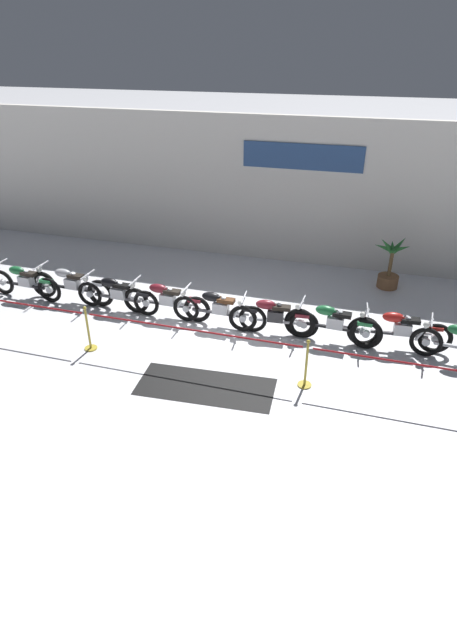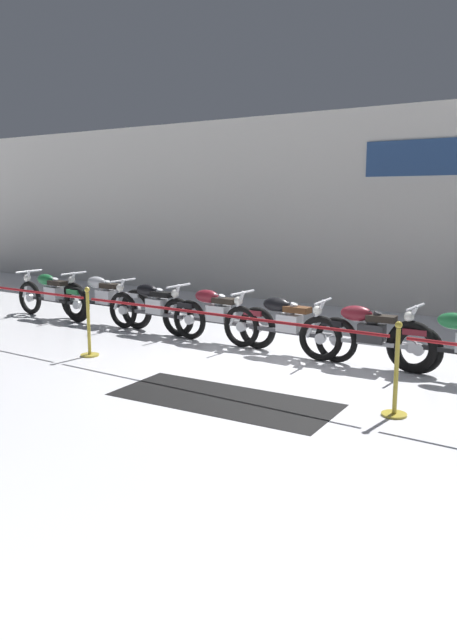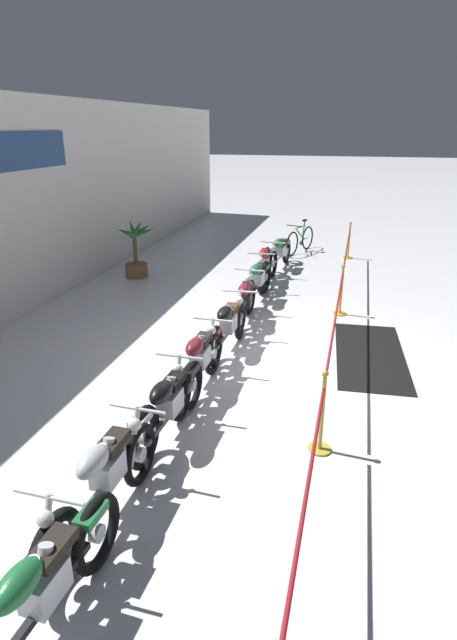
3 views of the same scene
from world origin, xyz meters
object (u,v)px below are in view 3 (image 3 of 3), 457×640
motorcycle_black_2 (168,407)px  bicycle (300,240)px  stanchion_far_left (329,360)px  motorcycle_black_4 (227,326)px  floor_banner (370,355)px  motorcycle_maroon_3 (199,361)px  motorcycle_silver_1 (105,478)px  stanchion_mid_left (321,424)px  stanchion_mid_right (341,298)px  motorcycle_green_0 (40,596)px  motorcycle_red_7 (264,264)px  motorcycle_maroon_5 (245,302)px  stanchion_far_right (349,246)px  potted_palm_left_of_row (136,251)px  motorcycle_green_8 (280,253)px  motorcycle_green_6 (257,282)px

motorcycle_black_2 → bicycle: 10.16m
stanchion_far_left → motorcycle_black_4: bearing=49.3°
floor_banner → motorcycle_maroon_3: bearing=123.3°
bicycle → motorcycle_silver_1: bearing=177.7°
motorcycle_black_2 → stanchion_mid_left: size_ratio=2.14×
motorcycle_black_2 → stanchion_mid_right: size_ratio=2.14×
motorcycle_green_0 → motorcycle_black_4: motorcycle_green_0 is taller
motorcycle_maroon_3 → motorcycle_red_7: size_ratio=1.02×
motorcycle_black_4 → stanchion_mid_right: 2.93m
motorcycle_maroon_5 → stanchion_far_right: (5.82, -1.75, -0.10)m
motorcycle_red_7 → stanchion_mid_left: 6.75m
motorcycle_green_0 → floor_banner: size_ratio=0.80×
motorcycle_silver_1 → stanchion_mid_right: size_ratio=2.28×
motorcycle_black_2 → motorcycle_maroon_3: 1.30m
motorcycle_silver_1 → stanchion_mid_left: (1.62, -1.91, -0.11)m
motorcycle_silver_1 → stanchion_mid_left: 2.51m
bicycle → stanchion_mid_right: bearing=-164.4°
motorcycle_maroon_5 → motorcycle_black_4: bearing=179.6°
motorcycle_black_4 → potted_palm_left_of_row: 5.09m
stanchion_mid_left → floor_banner: 2.97m
motorcycle_red_7 → motorcycle_green_8: motorcycle_red_7 is taller
motorcycle_maroon_3 → potted_palm_left_of_row: size_ratio=1.44×
motorcycle_green_6 → stanchion_mid_right: bearing=-99.8°
motorcycle_green_6 → floor_banner: motorcycle_green_6 is taller
motorcycle_silver_1 → potted_palm_left_of_row: bearing=22.3°
potted_palm_left_of_row → stanchion_mid_right: size_ratio=1.49×
bicycle → motorcycle_green_6: bearing=176.0°
motorcycle_green_6 → bicycle: 4.86m
motorcycle_black_4 → stanchion_far_left: size_ratio=0.16×
stanchion_far_right → floor_banner: bearing=-174.8°
motorcycle_maroon_5 → stanchion_mid_right: 2.04m
motorcycle_black_4 → bicycle: bearing=-2.4°
motorcycle_green_0 → motorcycle_green_6: motorcycle_green_6 is taller
motorcycle_maroon_5 → stanchion_mid_left: size_ratio=1.97×
motorcycle_green_0 → motorcycle_maroon_5: motorcycle_green_0 is taller
motorcycle_green_0 → motorcycle_maroon_3: (3.94, 0.07, -0.01)m
potted_palm_left_of_row → stanchion_mid_right: 5.35m
motorcycle_green_8 → motorcycle_maroon_5: bearing=179.7°
motorcycle_maroon_5 → motorcycle_silver_1: bearing=178.3°
motorcycle_maroon_3 → motorcycle_red_7: (5.43, 0.08, 0.02)m
stanchion_mid_left → motorcycle_red_7: bearing=16.4°
stanchion_mid_left → stanchion_mid_right: 4.74m
motorcycle_black_4 → motorcycle_green_8: motorcycle_green_8 is taller
potted_palm_left_of_row → motorcycle_green_0: bearing=-159.7°
motorcycle_green_6 → motorcycle_maroon_3: bearing=179.3°
motorcycle_silver_1 → motorcycle_red_7: size_ratio=1.08×
bicycle → stanchion_mid_left: size_ratio=1.56×
motorcycle_green_8 → stanchion_far_left: bearing=-165.9°
motorcycle_maroon_3 → stanchion_mid_left: stanchion_mid_left is taller
stanchion_far_right → motorcycle_red_7: bearing=148.0°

